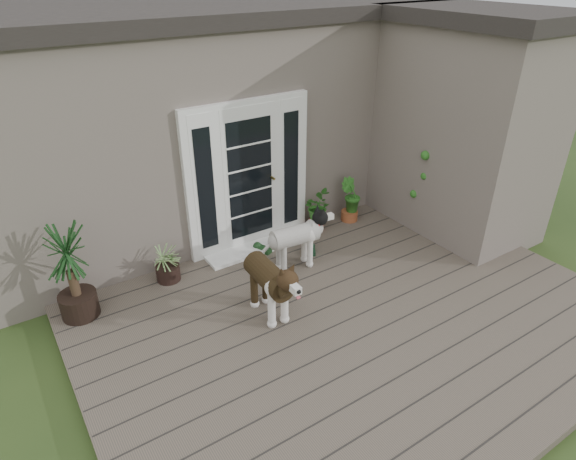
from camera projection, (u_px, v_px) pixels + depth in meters
deck at (356, 320)px, 5.88m from camera, size 6.20×4.60×0.12m
house_main at (199, 115)px, 8.25m from camera, size 7.40×4.00×3.10m
roof_main at (189, 8)px, 7.45m from camera, size 7.60×4.20×0.20m
house_wing at (464, 134)px, 7.34m from camera, size 1.60×2.40×3.10m
roof_wing at (485, 15)px, 6.54m from camera, size 1.80×2.60×0.20m
door_unit at (249, 176)px, 6.83m from camera, size 1.90×0.14×2.15m
door_step at (258, 247)px, 7.20m from camera, size 1.60×0.40×0.05m
brindle_dog at (269, 287)px, 5.69m from camera, size 0.45×0.97×0.80m
white_dog at (295, 244)px, 6.61m from camera, size 0.90×0.46×0.72m
spider_plant at (167, 262)px, 6.38m from camera, size 0.57×0.57×0.56m
yucca at (71, 273)px, 5.58m from camera, size 0.93×0.93×1.20m
herb_a at (316, 213)px, 7.58m from camera, size 0.60×0.60×0.56m
herb_b at (350, 206)px, 7.87m from camera, size 0.48×0.48×0.51m
herb_c at (385, 191)px, 8.26m from camera, size 0.53×0.53×0.60m
sapling at (427, 185)px, 7.40m from camera, size 0.45×0.45×1.48m
clog_left at (262, 248)px, 7.11m from camera, size 0.25×0.35×0.09m
clog_right at (312, 250)px, 7.10m from camera, size 0.26×0.30×0.08m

